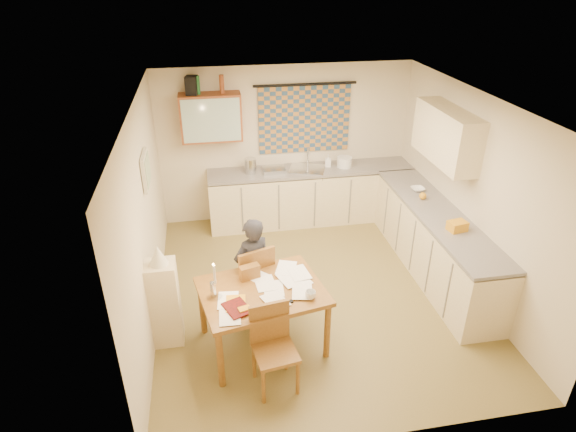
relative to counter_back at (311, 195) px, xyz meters
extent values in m
cube|color=brown|center=(-0.37, -1.95, -0.46)|extent=(4.00, 4.50, 0.02)
cube|color=white|center=(-0.37, -1.95, 2.06)|extent=(4.00, 4.50, 0.02)
cube|color=beige|center=(-0.37, 0.31, 0.80)|extent=(4.00, 0.02, 2.50)
cube|color=beige|center=(-0.37, -4.21, 0.80)|extent=(4.00, 0.02, 2.50)
cube|color=beige|center=(-2.38, -1.95, 0.80)|extent=(0.02, 4.50, 2.50)
cube|color=beige|center=(1.64, -1.95, 0.80)|extent=(0.02, 4.50, 2.50)
cube|color=navy|center=(-0.07, 0.27, 1.20)|extent=(1.45, 0.03, 1.05)
cylinder|color=black|center=(-0.07, 0.25, 1.75)|extent=(1.60, 0.04, 0.04)
cube|color=brown|center=(-1.52, 0.13, 1.35)|extent=(0.90, 0.34, 0.70)
cube|color=#99B2A5|center=(-1.52, -0.04, 1.35)|extent=(0.84, 0.02, 0.64)
cube|color=beige|center=(1.46, -1.40, 1.40)|extent=(0.34, 1.30, 0.70)
cube|color=beige|center=(-2.34, -1.55, 1.25)|extent=(0.04, 0.50, 0.40)
cube|color=beige|center=(-2.31, -1.55, 1.25)|extent=(0.01, 0.42, 0.32)
cube|color=beige|center=(0.00, 0.00, -0.02)|extent=(3.30, 0.60, 0.86)
cube|color=#635F5D|center=(0.00, 0.00, 0.45)|extent=(3.30, 0.62, 0.04)
cube|color=beige|center=(1.33, -1.76, -0.02)|extent=(0.60, 2.95, 0.86)
cube|color=#635F5D|center=(1.33, -1.76, 0.45)|extent=(0.62, 2.95, 0.04)
cube|color=white|center=(1.33, -2.75, -0.03)|extent=(0.57, 0.57, 0.85)
cube|color=black|center=(1.33, -2.75, 0.41)|extent=(0.54, 0.54, 0.03)
cube|color=silver|center=(-0.07, 0.00, 0.43)|extent=(0.67, 0.60, 0.10)
cylinder|color=silver|center=(-0.02, 0.18, 0.61)|extent=(0.03, 0.03, 0.28)
cube|color=silver|center=(-0.61, 0.00, 0.50)|extent=(0.36, 0.31, 0.06)
cylinder|color=silver|center=(-0.97, 0.00, 0.59)|extent=(0.19, 0.19, 0.24)
cylinder|color=white|center=(0.54, 0.00, 0.55)|extent=(0.28, 0.28, 0.16)
imported|color=white|center=(0.28, 0.05, 0.57)|extent=(0.13, 0.13, 0.20)
imported|color=white|center=(1.33, -1.07, 0.49)|extent=(0.22, 0.22, 0.05)
cube|color=orange|center=(1.33, -2.25, 0.53)|extent=(0.25, 0.20, 0.12)
sphere|color=orange|center=(1.28, -1.35, 0.52)|extent=(0.10, 0.10, 0.10)
cube|color=black|center=(-1.76, 0.13, 1.83)|extent=(0.20, 0.23, 0.26)
cylinder|color=#195926|center=(-1.68, 0.13, 1.83)|extent=(0.07, 0.07, 0.26)
cylinder|color=brown|center=(-1.33, 0.13, 1.83)|extent=(0.08, 0.08, 0.26)
cube|color=brown|center=(-1.16, -2.81, 0.27)|extent=(1.45, 1.21, 0.05)
cube|color=brown|center=(-1.23, -2.21, 0.02)|extent=(0.57, 0.57, 0.04)
cube|color=brown|center=(-1.16, -2.40, 0.29)|extent=(0.43, 0.19, 0.49)
cube|color=brown|center=(-1.12, -3.43, -0.01)|extent=(0.47, 0.47, 0.04)
cube|color=brown|center=(-1.14, -3.25, 0.23)|extent=(0.41, 0.10, 0.45)
imported|color=black|center=(-1.20, -2.26, 0.21)|extent=(0.72, 0.68, 1.31)
cube|color=beige|center=(-2.21, -2.56, 0.07)|extent=(0.32, 0.30, 1.04)
cone|color=beige|center=(-2.21, -2.56, 0.70)|extent=(0.20, 0.20, 0.22)
cube|color=brown|center=(-1.26, -2.57, 0.38)|extent=(0.24, 0.16, 0.16)
imported|color=white|center=(-0.68, -3.04, 0.34)|extent=(0.20, 0.20, 0.09)
imported|color=#740A05|center=(-1.55, -3.14, 0.31)|extent=(0.43, 0.45, 0.03)
imported|color=orange|center=(-1.55, -3.00, 0.31)|extent=(0.24, 0.31, 0.02)
cube|color=orange|center=(-1.38, -3.13, 0.32)|extent=(0.14, 0.11, 0.04)
cube|color=black|center=(-0.94, -3.08, 0.31)|extent=(0.14, 0.08, 0.02)
cylinder|color=silver|center=(-1.67, -2.84, 0.39)|extent=(0.06, 0.06, 0.18)
cylinder|color=white|center=(-1.64, -2.86, 0.59)|extent=(0.03, 0.03, 0.22)
sphere|color=#FFCC66|center=(-1.65, -2.86, 0.71)|extent=(0.02, 0.02, 0.02)
cube|color=white|center=(-1.03, -2.81, 0.30)|extent=(0.23, 0.31, 0.00)
cube|color=white|center=(-1.20, -2.54, 0.30)|extent=(0.36, 0.36, 0.00)
cube|color=white|center=(-0.77, -2.62, 0.30)|extent=(0.33, 0.36, 0.00)
cube|color=white|center=(-1.11, -2.71, 0.30)|extent=(0.23, 0.31, 0.00)
cube|color=white|center=(-0.82, -2.59, 0.31)|extent=(0.23, 0.31, 0.00)
cube|color=white|center=(-1.53, -3.19, 0.31)|extent=(0.22, 0.31, 0.00)
cube|color=white|center=(-0.74, -2.70, 0.31)|extent=(0.29, 0.35, 0.00)
cube|color=white|center=(-1.53, -2.94, 0.31)|extent=(0.24, 0.32, 0.00)
cube|color=white|center=(-1.05, -3.03, 0.31)|extent=(0.31, 0.36, 0.00)
cube|color=white|center=(-0.84, -2.69, 0.31)|extent=(0.30, 0.35, 0.00)
cube|color=white|center=(-0.84, -2.47, 0.31)|extent=(0.30, 0.35, 0.00)
cube|color=white|center=(-0.75, -2.93, 0.32)|extent=(0.26, 0.33, 0.00)
cube|color=white|center=(-0.72, -2.60, 0.32)|extent=(0.26, 0.33, 0.00)
camera|label=1|loc=(-1.61, -6.95, 3.40)|focal=30.00mm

